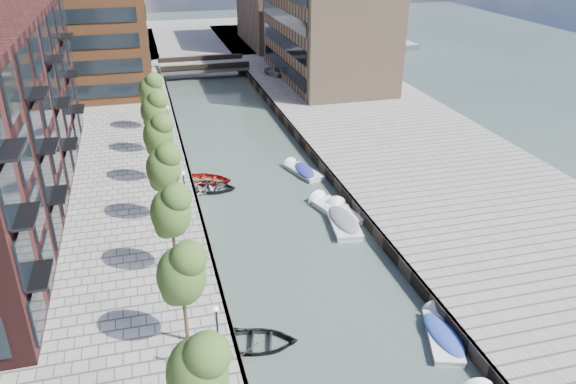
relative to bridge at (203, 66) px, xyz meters
name	(u,v)px	position (x,y,z in m)	size (l,w,h in m)	color
water	(243,149)	(0.00, -32.00, -1.39)	(300.00, 300.00, 0.00)	#38473F
quay_right	(388,131)	(16.00, -32.00, -0.89)	(20.00, 140.00, 1.00)	gray
quay_wall_left	(183,151)	(-6.10, -32.00, -0.89)	(0.25, 140.00, 1.00)	#332823
quay_wall_right	(300,140)	(6.10, -32.00, -0.89)	(0.25, 140.00, 1.00)	#332823
far_closure	(186,38)	(0.00, 28.00, -0.89)	(80.00, 40.00, 1.00)	gray
tan_block_near	(326,27)	(16.00, -10.00, 6.61)	(12.00, 25.00, 14.00)	#907158
bridge	(203,66)	(0.00, 0.00, 0.00)	(13.00, 6.00, 1.30)	gray
tree_0	(197,369)	(-8.50, -68.00, 3.92)	(2.50, 2.50, 5.95)	#382619
tree_1	(181,272)	(-8.50, -61.00, 3.92)	(2.50, 2.50, 5.95)	#382619
tree_2	(171,209)	(-8.50, -54.00, 3.92)	(2.50, 2.50, 5.95)	#382619
tree_3	(163,166)	(-8.50, -47.00, 3.92)	(2.50, 2.50, 5.95)	#382619
tree_4	(158,134)	(-8.50, -40.00, 3.92)	(2.50, 2.50, 5.95)	#382619
tree_5	(154,109)	(-8.50, -33.00, 3.92)	(2.50, 2.50, 5.95)	#382619
tree_6	(151,89)	(-8.50, -26.00, 3.92)	(2.50, 2.50, 5.95)	#382619
lamp_0	(218,334)	(-7.20, -64.00, 2.12)	(0.24, 0.24, 4.12)	black
lamp_1	(185,192)	(-7.20, -48.00, 2.12)	(0.24, 0.24, 4.12)	black
lamp_2	(169,123)	(-7.20, -32.00, 2.12)	(0.24, 0.24, 4.12)	black
sloop_1	(257,345)	(-4.80, -61.27, -1.39)	(3.27, 4.58, 0.95)	black
sloop_2	(205,182)	(-4.86, -39.06, -1.39)	(3.49, 4.88, 1.01)	#9D1D11
sloop_3	(203,191)	(-5.24, -40.83, -1.39)	(3.09, 4.33, 0.90)	silver
sloop_4	(208,190)	(-4.76, -40.74, -1.39)	(3.51, 4.92, 1.02)	black
motorboat_0	(441,332)	(5.45, -63.12, -1.20)	(3.04, 4.98, 1.57)	white
motorboat_2	(332,210)	(4.43, -47.17, -1.29)	(3.31, 5.65, 1.78)	white
motorboat_3	(302,171)	(4.17, -39.19, -1.20)	(2.90, 4.85, 1.53)	silver
motorboat_4	(342,220)	(4.51, -49.18, -1.16)	(2.68, 5.89, 1.89)	silver
car	(274,71)	(9.39, -6.89, 0.21)	(1.43, 3.55, 1.21)	#9E9FA2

